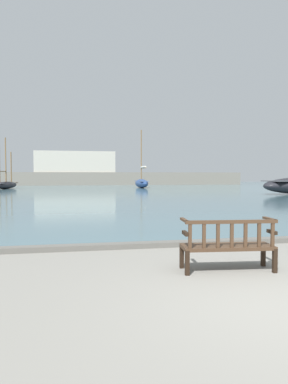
% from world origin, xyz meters
% --- Properties ---
extents(harbor_water, '(100.00, 80.00, 0.08)m').
position_xyz_m(harbor_water, '(0.00, 44.00, 0.04)').
color(harbor_water, '#476670').
rests_on(harbor_water, ground).
extents(quay_edge_kerb, '(40.00, 0.30, 0.12)m').
position_xyz_m(quay_edge_kerb, '(0.00, 3.85, 0.06)').
color(quay_edge_kerb, '#5B5954').
rests_on(quay_edge_kerb, ground).
extents(park_bench, '(1.64, 0.66, 0.92)m').
position_xyz_m(park_bench, '(-0.13, 1.65, 0.47)').
color(park_bench, black).
rests_on(park_bench, ground).
extents(sailboat_outer_port, '(1.42, 7.53, 7.81)m').
position_xyz_m(sailboat_outer_port, '(5.50, 41.63, 0.76)').
color(sailboat_outer_port, navy).
rests_on(sailboat_outer_port, harbor_water).
extents(sailboat_nearest_starboard, '(2.59, 6.53, 6.29)m').
position_xyz_m(sailboat_nearest_starboard, '(-11.66, 40.42, 0.64)').
color(sailboat_nearest_starboard, black).
rests_on(sailboat_nearest_starboard, harbor_water).
extents(far_breakwater, '(52.73, 2.40, 5.88)m').
position_xyz_m(far_breakwater, '(-0.86, 55.88, 1.88)').
color(far_breakwater, slate).
rests_on(far_breakwater, ground).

